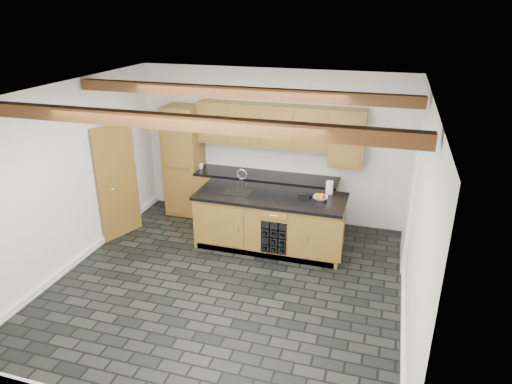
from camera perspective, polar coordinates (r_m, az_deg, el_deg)
ground at (r=6.87m, az=-3.61°, el=-11.33°), size 5.00×5.00×0.00m
room_shell at (r=6.65m, az=-3.04°, el=2.27°), size 5.01×5.00×5.00m
back_cabinetry at (r=8.44m, az=-0.95°, el=2.78°), size 3.65×0.62×2.20m
island at (r=7.62m, az=1.80°, el=-3.67°), size 2.48×0.96×0.93m
faucet at (r=7.61m, az=-2.10°, el=0.41°), size 0.45×0.40×0.34m
kitchen_scale at (r=7.41m, az=6.13°, el=-0.38°), size 0.22×0.15×0.06m
fruit_bowl at (r=7.33m, az=8.06°, el=-0.74°), size 0.23×0.23×0.06m
fruit_cluster at (r=7.32m, az=8.07°, el=-0.52°), size 0.16×0.17×0.07m
paper_towel at (r=7.56m, az=9.16°, el=0.56°), size 0.12×0.12×0.21m
mug at (r=8.70m, az=-6.91°, el=3.20°), size 0.13×0.13×0.10m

